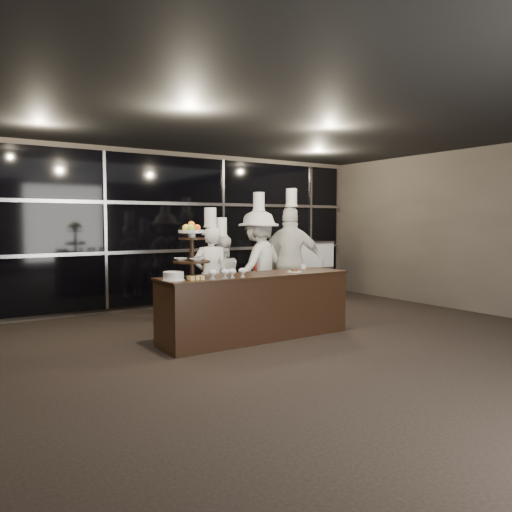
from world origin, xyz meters
TOP-DOWN VIEW (x-y plane):
  - room at (0.00, 0.00)m, footprint 10.00×10.00m
  - window_wall at (0.00, 4.94)m, footprint 8.60×0.10m
  - buffet_counter at (0.01, 1.91)m, footprint 2.84×0.74m
  - display_stand at (-0.99, 1.91)m, footprint 0.48×0.48m
  - compotes at (-0.57, 1.69)m, footprint 0.57×0.11m
  - layer_cake at (-1.27, 1.86)m, footprint 0.30×0.30m
  - pastry_squares at (-1.02, 1.75)m, footprint 0.20×0.13m
  - small_plate at (0.62, 1.81)m, footprint 0.20×0.20m
  - chef_cup at (1.07, 2.16)m, footprint 0.08×0.08m
  - display_case at (2.76, 4.30)m, footprint 1.31×0.57m
  - chef_a at (-0.10, 3.05)m, footprint 0.66×0.52m
  - chef_b at (0.18, 3.21)m, footprint 0.80×0.69m
  - chef_c at (0.78, 2.99)m, footprint 1.36×1.10m
  - chef_d at (1.37, 2.86)m, footprint 1.16×1.09m

SIDE VIEW (x-z plane):
  - buffet_counter at x=0.01m, z-range 0.01..0.93m
  - display_case at x=2.76m, z-range 0.07..1.31m
  - chef_b at x=0.18m, z-range -0.13..1.59m
  - chef_a at x=-0.10m, z-range -0.12..1.76m
  - chef_c at x=0.78m, z-range -0.14..2.00m
  - small_plate at x=0.62m, z-range 0.91..0.96m
  - pastry_squares at x=-1.02m, z-range 0.92..0.97m
  - chef_cup at x=1.07m, z-range 0.92..0.99m
  - chef_d at x=1.37m, z-range -0.14..2.08m
  - layer_cake at x=-1.27m, z-range 0.92..1.03m
  - compotes at x=-0.57m, z-range 0.94..1.06m
  - display_stand at x=-0.99m, z-range 0.97..1.71m
  - room at x=0.00m, z-range -3.50..6.50m
  - window_wall at x=0.00m, z-range 0.10..2.90m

